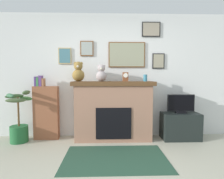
# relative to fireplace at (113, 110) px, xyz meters

# --- Properties ---
(back_wall) EXTENTS (5.20, 0.15, 2.60)m
(back_wall) POSITION_rel_fireplace_xyz_m (-0.03, 0.30, 0.71)
(back_wall) COLOR silver
(back_wall) RESTS_ON ground_plane
(fireplace) EXTENTS (1.63, 0.54, 1.18)m
(fireplace) POSITION_rel_fireplace_xyz_m (0.00, 0.00, 0.00)
(fireplace) COLOR #956953
(fireplace) RESTS_ON ground_plane
(bookshelf) EXTENTS (0.49, 0.16, 1.30)m
(bookshelf) POSITION_rel_fireplace_xyz_m (-1.37, 0.04, -0.02)
(bookshelf) COLOR brown
(bookshelf) RESTS_ON ground_plane
(potted_plant) EXTENTS (0.54, 0.54, 1.01)m
(potted_plant) POSITION_rel_fireplace_xyz_m (-1.84, -0.12, -0.22)
(potted_plant) COLOR #1E592D
(potted_plant) RESTS_ON ground_plane
(tv_stand) EXTENTS (0.75, 0.40, 0.54)m
(tv_stand) POSITION_rel_fireplace_xyz_m (1.37, -0.06, -0.33)
(tv_stand) COLOR black
(tv_stand) RESTS_ON ground_plane
(television) EXTENTS (0.55, 0.14, 0.38)m
(television) POSITION_rel_fireplace_xyz_m (1.37, -0.06, 0.12)
(television) COLOR black
(television) RESTS_ON tv_stand
(area_rug) EXTENTS (1.62, 1.05, 0.01)m
(area_rug) POSITION_rel_fireplace_xyz_m (0.00, -0.92, -0.59)
(area_rug) COLOR #244533
(area_rug) RESTS_ON ground_plane
(candle_jar) EXTENTS (0.08, 0.08, 0.14)m
(candle_jar) POSITION_rel_fireplace_xyz_m (0.65, -0.02, 0.65)
(candle_jar) COLOR teal
(candle_jar) RESTS_ON fireplace
(mantel_clock) EXTENTS (0.11, 0.08, 0.18)m
(mantel_clock) POSITION_rel_fireplace_xyz_m (0.25, -0.02, 0.68)
(mantel_clock) COLOR brown
(mantel_clock) RESTS_ON fireplace
(teddy_bear_grey) EXTENTS (0.24, 0.24, 0.39)m
(teddy_bear_grey) POSITION_rel_fireplace_xyz_m (-0.69, -0.02, 0.76)
(teddy_bear_grey) COLOR olive
(teddy_bear_grey) RESTS_ON fireplace
(teddy_bear_cream) EXTENTS (0.21, 0.21, 0.34)m
(teddy_bear_cream) POSITION_rel_fireplace_xyz_m (-0.24, -0.02, 0.74)
(teddy_bear_cream) COLOR #A29595
(teddy_bear_cream) RESTS_ON fireplace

